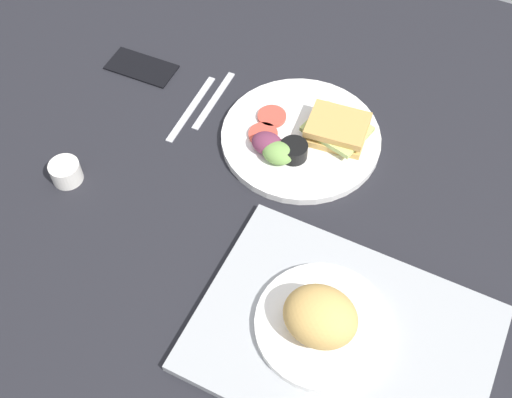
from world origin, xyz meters
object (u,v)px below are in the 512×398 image
object	(u,v)px
serving_tray	(343,338)
bread_plate_near	(321,320)
knife	(191,108)
espresso_cup	(66,172)
cell_phone	(141,67)
fork	(214,100)
plate_with_salad	(303,137)

from	to	relation	value
serving_tray	bread_plate_near	distance (cm)	5.61
knife	espresso_cup	bearing A→B (deg)	-27.08
serving_tray	knife	size ratio (longest dim) A/B	2.37
knife	cell_phone	distance (cm)	16.27
serving_tray	espresso_cup	xyz separation A→B (cm)	(57.00, -7.40, 1.20)
fork	cell_phone	world-z (taller)	cell_phone
fork	plate_with_salad	bearing A→B (deg)	81.55
serving_tray	bread_plate_near	size ratio (longest dim) A/B	2.13
bread_plate_near	cell_phone	bearing A→B (deg)	-34.45
serving_tray	knife	distance (cm)	55.77
espresso_cup	fork	xyz separation A→B (cm)	(-14.78, -29.23, -1.75)
serving_tray	fork	bearing A→B (deg)	-40.94
bread_plate_near	espresso_cup	size ratio (longest dim) A/B	3.78
espresso_cup	cell_phone	distance (cm)	31.18
plate_with_salad	cell_phone	bearing A→B (deg)	-6.06
plate_with_salad	espresso_cup	size ratio (longest dim) A/B	5.45
espresso_cup	plate_with_salad	bearing A→B (deg)	-142.87
serving_tray	espresso_cup	bearing A→B (deg)	-7.39
espresso_cup	cell_phone	size ratio (longest dim) A/B	0.39
espresso_cup	fork	world-z (taller)	espresso_cup
serving_tray	fork	world-z (taller)	serving_tray
fork	knife	distance (cm)	5.00
bread_plate_near	knife	bearing A→B (deg)	-38.65
knife	bread_plate_near	bearing A→B (deg)	49.29
plate_with_salad	knife	distance (cm)	23.74
espresso_cup	knife	bearing A→B (deg)	-115.02
bread_plate_near	cell_phone	world-z (taller)	bread_plate_near
knife	cell_phone	size ratio (longest dim) A/B	1.32
knife	cell_phone	xyz separation A→B (cm)	(15.23, -5.72, 0.15)
plate_with_salad	espresso_cup	distance (cm)	44.43
fork	cell_phone	size ratio (longest dim) A/B	1.18
bread_plate_near	espresso_cup	world-z (taller)	bread_plate_near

